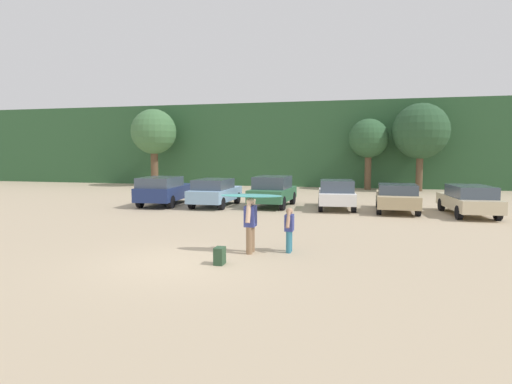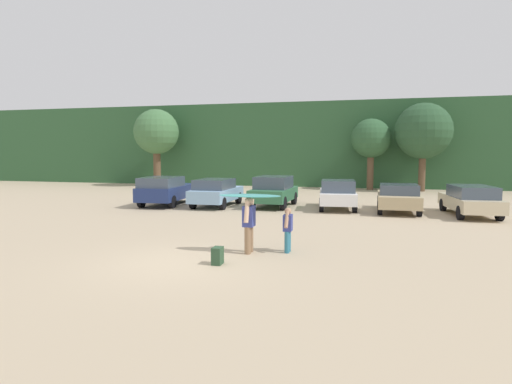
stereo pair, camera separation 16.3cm
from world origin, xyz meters
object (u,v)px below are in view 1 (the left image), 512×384
at_px(parked_car_navy, 164,190).
at_px(parked_car_tan, 397,197).
at_px(backpack_dropped, 220,256).
at_px(parked_car_sky_blue, 215,192).
at_px(surfboard_teal, 251,196).
at_px(parked_car_forest_green, 273,191).
at_px(parked_car_white, 336,194).
at_px(person_child, 289,227).
at_px(parked_car_champagne, 469,199).
at_px(person_adult, 250,222).

xyz_separation_m(parked_car_navy, parked_car_tan, (12.13, 0.33, -0.12)).
height_order(parked_car_tan, backpack_dropped, parked_car_tan).
height_order(parked_car_sky_blue, parked_car_tan, parked_car_sky_blue).
bearing_deg(surfboard_teal, parked_car_forest_green, -85.11).
height_order(parked_car_forest_green, surfboard_teal, surfboard_teal).
bearing_deg(parked_car_white, person_child, 170.31).
xyz_separation_m(parked_car_white, parked_car_champagne, (6.01, -0.81, -0.05)).
xyz_separation_m(parked_car_sky_blue, parked_car_white, (6.38, 0.43, 0.00)).
distance_m(parked_car_navy, surfboard_teal, 12.23).
bearing_deg(parked_car_navy, backpack_dropped, -152.11).
relative_size(parked_car_sky_blue, parked_car_white, 1.02).
bearing_deg(person_adult, person_child, -160.73).
relative_size(parked_car_white, parked_car_champagne, 0.91).
xyz_separation_m(parked_car_sky_blue, parked_car_tan, (9.30, 0.10, -0.06)).
height_order(person_adult, surfboard_teal, surfboard_teal).
distance_m(parked_car_champagne, person_child, 11.37).
height_order(parked_car_white, parked_car_champagne, parked_car_white).
bearing_deg(parked_car_forest_green, backpack_dropped, -172.49).
height_order(person_child, backpack_dropped, person_child).
distance_m(parked_car_tan, person_adult, 11.06).
xyz_separation_m(parked_car_navy, backpack_dropped, (6.94, -11.09, -0.62)).
bearing_deg(parked_car_tan, person_child, 160.08).
distance_m(parked_car_forest_green, surfboard_teal, 10.67).
distance_m(parked_car_navy, parked_car_white, 9.23).
height_order(parked_car_sky_blue, backpack_dropped, parked_car_sky_blue).
height_order(parked_car_sky_blue, person_child, parked_car_sky_blue).
bearing_deg(backpack_dropped, parked_car_tan, 65.57).
relative_size(parked_car_tan, backpack_dropped, 8.99).
bearing_deg(parked_car_navy, person_child, -141.88).
relative_size(parked_car_white, surfboard_teal, 2.23).
bearing_deg(person_adult, parked_car_champagne, -129.29).
distance_m(parked_car_champagne, surfboard_teal, 12.35).
bearing_deg(person_child, person_adult, 19.27).
height_order(person_child, surfboard_teal, surfboard_teal).
bearing_deg(surfboard_teal, parked_car_champagne, -132.81).
xyz_separation_m(parked_car_white, surfboard_teal, (-1.79, -10.35, 0.87)).
bearing_deg(parked_car_white, surfboard_teal, 164.84).
bearing_deg(parked_car_tan, parked_car_sky_blue, 91.61).
bearing_deg(parked_car_tan, parked_car_champagne, -97.91).
distance_m(person_child, surfboard_teal, 1.44).
relative_size(parked_car_forest_green, parked_car_tan, 0.98).
distance_m(parked_car_forest_green, person_child, 10.47).
relative_size(parked_car_tan, person_child, 3.11).
bearing_deg(parked_car_forest_green, surfboard_teal, -169.24).
bearing_deg(parked_car_champagne, backpack_dropped, 138.15).
bearing_deg(backpack_dropped, parked_car_forest_green, 95.18).
height_order(parked_car_navy, parked_car_champagne, parked_car_navy).
relative_size(parked_car_tan, surfboard_teal, 2.22).
xyz_separation_m(parked_car_champagne, person_adult, (-7.83, -9.51, 0.17)).
bearing_deg(person_child, surfboard_teal, 20.80).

